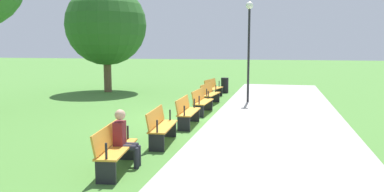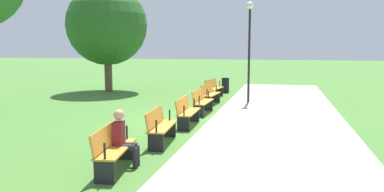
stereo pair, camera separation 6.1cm
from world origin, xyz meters
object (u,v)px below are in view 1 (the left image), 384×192
(bench_0, at_px, (213,88))
(bench_4, at_px, (161,126))
(tree_1, at_px, (106,25))
(lamp_post, at_px, (249,34))
(bench_5, at_px, (114,148))
(trash_bin, at_px, (225,85))
(person_seated, at_px, (124,137))
(bench_1, at_px, (209,94))
(bench_2, at_px, (202,101))
(bench_3, at_px, (187,111))

(bench_0, bearing_deg, bench_4, 9.69)
(bench_0, bearing_deg, tree_1, -91.41)
(lamp_post, bearing_deg, bench_0, -122.13)
(bench_5, distance_m, lamp_post, 10.55)
(lamp_post, xyz_separation_m, trash_bin, (-3.17, -1.51, -2.62))
(bench_0, xyz_separation_m, tree_1, (-1.01, -6.03, 3.15))
(person_seated, bearing_deg, bench_4, 167.59)
(bench_1, distance_m, bench_5, 8.97)
(bench_5, relative_size, lamp_post, 0.38)
(trash_bin, bearing_deg, bench_2, 0.86)
(bench_0, bearing_deg, bench_5, 8.08)
(bench_4, xyz_separation_m, tree_1, (-9.97, -6.28, 3.15))
(bench_1, distance_m, bench_3, 4.49)
(bench_2, xyz_separation_m, trash_bin, (-6.53, -0.10, -0.06))
(bench_4, bearing_deg, bench_3, 171.93)
(lamp_post, bearing_deg, bench_4, -11.09)
(bench_3, distance_m, tree_1, 10.52)
(bench_1, height_order, bench_3, same)
(tree_1, bearing_deg, trash_bin, 99.38)
(bench_5, xyz_separation_m, person_seated, (-0.27, 0.10, 0.17))
(bench_1, height_order, trash_bin, bench_1)
(bench_3, height_order, lamp_post, lamp_post)
(bench_0, bearing_deg, bench_3, 11.30)
(bench_2, relative_size, person_seated, 1.35)
(bench_3, bearing_deg, person_seated, -5.35)
(bench_1, distance_m, bench_2, 2.25)
(bench_1, xyz_separation_m, tree_1, (-3.24, -6.28, 3.15))
(tree_1, relative_size, lamp_post, 1.31)
(bench_2, distance_m, bench_4, 4.49)
(bench_1, relative_size, bench_5, 0.99)
(tree_1, bearing_deg, bench_4, 32.21)
(bench_5, height_order, trash_bin, bench_5)
(bench_1, height_order, person_seated, person_seated)
(bench_3, bearing_deg, lamp_post, 164.24)
(bench_3, height_order, bench_5, same)
(tree_1, bearing_deg, bench_2, 49.45)
(lamp_post, bearing_deg, person_seated, -9.76)
(tree_1, bearing_deg, bench_0, 80.51)
(bench_1, relative_size, person_seated, 1.37)
(bench_2, bearing_deg, bench_3, 1.62)
(lamp_post, bearing_deg, bench_2, -22.83)
(bench_4, bearing_deg, bench_0, 176.76)
(bench_2, bearing_deg, bench_4, 0.01)
(bench_1, bearing_deg, bench_2, 8.07)
(bench_4, relative_size, bench_5, 0.99)
(lamp_post, bearing_deg, trash_bin, -154.58)
(lamp_post, bearing_deg, bench_3, -14.15)
(bench_3, distance_m, trash_bin, 8.77)
(bench_5, distance_m, person_seated, 0.34)
(bench_1, distance_m, tree_1, 7.74)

